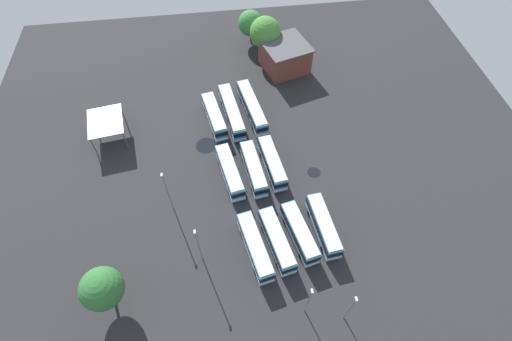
{
  "coord_description": "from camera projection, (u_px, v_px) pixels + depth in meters",
  "views": [
    {
      "loc": [
        -38.99,
        6.53,
        54.41
      ],
      "look_at": [
        -0.79,
        1.29,
        1.46
      ],
      "focal_mm": 26.19,
      "sensor_mm": 36.0,
      "label": 1
    }
  ],
  "objects": [
    {
      "name": "bus_row2_slot3",
      "position": [
        214.0,
        116.0,
        72.83
      ],
      "size": [
        11.16,
        4.41,
        3.37
      ],
      "color": "teal",
      "rests_on": "ground_plane"
    },
    {
      "name": "bus_row1_slot3",
      "position": [
        230.0,
        172.0,
        64.91
      ],
      "size": [
        11.03,
        4.34,
        3.37
      ],
      "color": "teal",
      "rests_on": "ground_plane"
    },
    {
      "name": "bus_row0_slot1",
      "position": [
        299.0,
        233.0,
        58.02
      ],
      "size": [
        10.46,
        4.5,
        3.37
      ],
      "color": "teal",
      "rests_on": "ground_plane"
    },
    {
      "name": "lamp_post_mid_lot",
      "position": [
        350.0,
        308.0,
        48.54
      ],
      "size": [
        0.56,
        0.28,
        8.46
      ],
      "color": "slate",
      "rests_on": "ground_plane"
    },
    {
      "name": "ground_plane",
      "position": [
        262.0,
        171.0,
        67.24
      ],
      "size": [
        105.85,
        105.85,
        0.0
      ],
      "primitive_type": "plane",
      "color": "#28282B"
    },
    {
      "name": "lamp_post_far_corner",
      "position": [
        198.0,
        245.0,
        53.3
      ],
      "size": [
        0.56,
        0.28,
        9.27
      ],
      "color": "slate",
      "rests_on": "ground_plane"
    },
    {
      "name": "depot_building",
      "position": [
        285.0,
        56.0,
        81.8
      ],
      "size": [
        11.62,
        11.61,
        6.1
      ],
      "color": "brown",
      "rests_on": "ground_plane"
    },
    {
      "name": "bus_row2_slot1",
      "position": [
        252.0,
        107.0,
        74.25
      ],
      "size": [
        13.82,
        4.72,
        3.37
      ],
      "color": "teal",
      "rests_on": "ground_plane"
    },
    {
      "name": "bus_row0_slot3",
      "position": [
        255.0,
        247.0,
        56.65
      ],
      "size": [
        11.3,
        4.58,
        3.37
      ],
      "color": "teal",
      "rests_on": "ground_plane"
    },
    {
      "name": "puddle_centre_drain",
      "position": [
        206.0,
        146.0,
        70.76
      ],
      "size": [
        3.98,
        3.98,
        0.01
      ],
      "primitive_type": "cylinder",
      "color": "black",
      "rests_on": "ground_plane"
    },
    {
      "name": "lamp_post_near_entrance",
      "position": [
        309.0,
        301.0,
        48.94
      ],
      "size": [
        0.56,
        0.28,
        8.74
      ],
      "color": "slate",
      "rests_on": "ground_plane"
    },
    {
      "name": "tree_east_edge",
      "position": [
        102.0,
        289.0,
        48.95
      ],
      "size": [
        5.82,
        5.82,
        8.62
      ],
      "color": "brown",
      "rests_on": "ground_plane"
    },
    {
      "name": "bus_row1_slot1",
      "position": [
        272.0,
        163.0,
        66.06
      ],
      "size": [
        10.94,
        3.85,
        3.37
      ],
      "color": "teal",
      "rests_on": "ground_plane"
    },
    {
      "name": "puddle_between_rows",
      "position": [
        265.0,
        126.0,
        73.65
      ],
      "size": [
        1.61,
        1.61,
        0.01
      ],
      "primitive_type": "cylinder",
      "color": "black",
      "rests_on": "ground_plane"
    },
    {
      "name": "bus_row0_slot0",
      "position": [
        323.0,
        226.0,
        58.76
      ],
      "size": [
        10.72,
        3.48,
        3.37
      ],
      "color": "teal",
      "rests_on": "ground_plane"
    },
    {
      "name": "lamp_post_by_building",
      "position": [
        167.0,
        191.0,
        58.58
      ],
      "size": [
        0.56,
        0.28,
        9.56
      ],
      "color": "slate",
      "rests_on": "ground_plane"
    },
    {
      "name": "tree_north_edge",
      "position": [
        265.0,
        32.0,
        81.76
      ],
      "size": [
        6.81,
        6.81,
        9.59
      ],
      "color": "brown",
      "rests_on": "ground_plane"
    },
    {
      "name": "bus_row0_slot2",
      "position": [
        277.0,
        240.0,
        57.27
      ],
      "size": [
        10.81,
        4.49,
        3.37
      ],
      "color": "teal",
      "rests_on": "ground_plane"
    },
    {
      "name": "bus_row1_slot2",
      "position": [
        254.0,
        169.0,
        65.32
      ],
      "size": [
        10.98,
        3.72,
        3.37
      ],
      "color": "teal",
      "rests_on": "ground_plane"
    },
    {
      "name": "puddle_front_lane",
      "position": [
        314.0,
        173.0,
        67.03
      ],
      "size": [
        2.39,
        2.39,
        0.01
      ],
      "primitive_type": "cylinder",
      "color": "black",
      "rests_on": "ground_plane"
    },
    {
      "name": "bus_row2_slot2",
      "position": [
        232.0,
        112.0,
        73.5
      ],
      "size": [
        13.81,
        4.27,
        3.37
      ],
      "color": "teal",
      "rests_on": "ground_plane"
    },
    {
      "name": "tree_south_edge",
      "position": [
        251.0,
        23.0,
        85.86
      ],
      "size": [
        5.78,
        5.78,
        7.9
      ],
      "color": "brown",
      "rests_on": "ground_plane"
    },
    {
      "name": "maintenance_shelter",
      "position": [
        105.0,
        122.0,
        68.71
      ],
      "size": [
        8.66,
        7.35,
        4.38
      ],
      "color": "slate",
      "rests_on": "ground_plane"
    }
  ]
}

